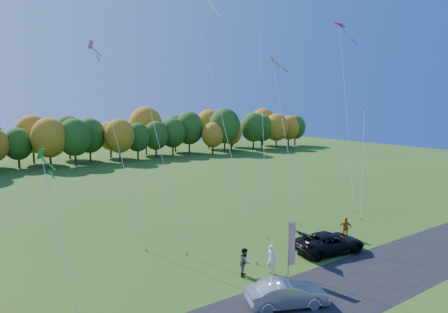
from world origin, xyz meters
TOP-DOWN VIEW (x-y plane):
  - ground at (0.00, 0.00)m, footprint 160.00×160.00m
  - asphalt_strip at (0.00, -4.00)m, footprint 90.00×6.00m
  - tree_line at (0.00, 55.00)m, footprint 116.00×12.00m
  - black_suv at (5.62, 0.37)m, footprint 5.79×3.47m
  - silver_sedan at (-2.56, -3.60)m, footprint 4.67×3.14m
  - person_tailgate_a at (-0.39, 0.08)m, footprint 0.58×0.78m
  - person_tailgate_b at (-2.02, 0.82)m, footprint 1.09×1.11m
  - person_east at (9.03, 1.63)m, footprint 1.04×1.06m
  - feather_flag at (0.09, -1.17)m, footprint 0.49×0.15m
  - kite_delta_blue at (-3.95, 11.97)m, footprint 2.98×12.46m
  - kite_parafoil_orange at (7.26, 10.61)m, footprint 8.93×11.36m
  - kite_delta_red at (-0.41, 7.01)m, footprint 2.88×9.62m
  - kite_parafoil_rainbow at (19.06, 9.79)m, footprint 6.82×7.46m
  - kite_diamond_green at (-12.71, 2.76)m, footprint 0.98×5.60m
  - kite_diamond_white at (9.74, 9.61)m, footprint 2.78×7.26m
  - kite_diamond_pink at (-5.95, 12.47)m, footprint 1.59×8.76m
  - kite_diamond_blue_low at (16.49, 5.58)m, footprint 4.34×3.46m

SIDE VIEW (x-z plane):
  - ground at x=0.00m, z-range 0.00..0.00m
  - tree_line at x=0.00m, z-range -5.00..5.00m
  - asphalt_strip at x=0.00m, z-range 0.00..0.01m
  - silver_sedan at x=-2.56m, z-range 0.00..1.46m
  - black_suv at x=5.62m, z-range 0.00..1.51m
  - person_east at x=9.03m, z-range 0.00..1.79m
  - person_tailgate_b at x=-2.02m, z-range 0.00..1.81m
  - person_tailgate_a at x=-0.39m, z-range 0.00..1.94m
  - feather_flag at x=0.09m, z-range 0.41..4.17m
  - kite_diamond_green at x=-12.71m, z-range 0.02..8.85m
  - kite_diamond_blue_low at x=16.49m, z-range -0.19..10.93m
  - kite_diamond_white at x=9.74m, z-range -0.28..16.30m
  - kite_diamond_pink at x=-5.95m, z-range -0.17..16.42m
  - kite_parafoil_rainbow at x=19.06m, z-range -0.15..20.58m
  - kite_delta_red at x=-0.41m, z-range 2.35..24.71m
  - kite_delta_blue at x=-3.95m, z-range 0.16..27.01m
  - kite_parafoil_orange at x=7.26m, z-range -0.24..34.08m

